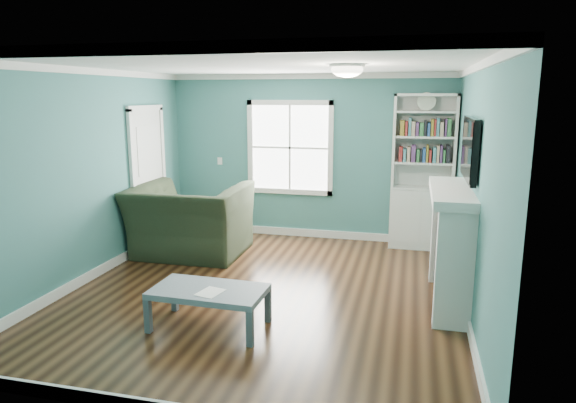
# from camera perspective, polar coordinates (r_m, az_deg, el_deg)

# --- Properties ---
(floor) EXTENTS (5.00, 5.00, 0.00)m
(floor) POSITION_cam_1_polar(r_m,az_deg,el_deg) (6.16, -2.56, -9.97)
(floor) COLOR black
(floor) RESTS_ON ground
(room_walls) EXTENTS (5.00, 5.00, 5.00)m
(room_walls) POSITION_cam_1_polar(r_m,az_deg,el_deg) (5.76, -2.70, 4.79)
(room_walls) COLOR teal
(room_walls) RESTS_ON ground
(trim) EXTENTS (4.50, 5.00, 2.60)m
(trim) POSITION_cam_1_polar(r_m,az_deg,el_deg) (5.82, -2.67, 1.42)
(trim) COLOR white
(trim) RESTS_ON ground
(window) EXTENTS (1.40, 0.06, 1.50)m
(window) POSITION_cam_1_polar(r_m,az_deg,el_deg) (8.24, 0.21, 6.00)
(window) COLOR white
(window) RESTS_ON room_walls
(bookshelf) EXTENTS (0.90, 0.35, 2.31)m
(bookshelf) POSITION_cam_1_polar(r_m,az_deg,el_deg) (7.91, 14.63, 1.51)
(bookshelf) COLOR silver
(bookshelf) RESTS_ON ground
(fireplace) EXTENTS (0.44, 1.58, 1.30)m
(fireplace) POSITION_cam_1_polar(r_m,az_deg,el_deg) (5.94, 17.67, -4.89)
(fireplace) COLOR black
(fireplace) RESTS_ON ground
(tv) EXTENTS (0.06, 1.10, 0.65)m
(tv) POSITION_cam_1_polar(r_m,az_deg,el_deg) (5.74, 19.56, 5.54)
(tv) COLOR black
(tv) RESTS_ON fireplace
(door) EXTENTS (0.12, 0.98, 2.17)m
(door) POSITION_cam_1_polar(r_m,az_deg,el_deg) (7.98, -15.23, 2.66)
(door) COLOR silver
(door) RESTS_ON ground
(ceiling_fixture) EXTENTS (0.38, 0.38, 0.15)m
(ceiling_fixture) POSITION_cam_1_polar(r_m,az_deg,el_deg) (5.64, 6.59, 14.42)
(ceiling_fixture) COLOR white
(ceiling_fixture) RESTS_ON room_walls
(light_switch) EXTENTS (0.08, 0.01, 0.12)m
(light_switch) POSITION_cam_1_polar(r_m,az_deg,el_deg) (8.63, -7.58, 4.48)
(light_switch) COLOR white
(light_switch) RESTS_ON room_walls
(recliner) EXTENTS (1.57, 1.03, 1.36)m
(recliner) POSITION_cam_1_polar(r_m,az_deg,el_deg) (7.48, -10.86, -0.80)
(recliner) COLOR #222C1C
(recliner) RESTS_ON ground
(coffee_table) EXTENTS (1.13, 0.64, 0.40)m
(coffee_table) POSITION_cam_1_polar(r_m,az_deg,el_deg) (5.22, -8.79, -10.08)
(coffee_table) COLOR #484F57
(coffee_table) RESTS_ON ground
(paper_sheet) EXTENTS (0.26, 0.30, 0.00)m
(paper_sheet) POSITION_cam_1_polar(r_m,az_deg,el_deg) (5.10, -8.64, -9.94)
(paper_sheet) COLOR white
(paper_sheet) RESTS_ON coffee_table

